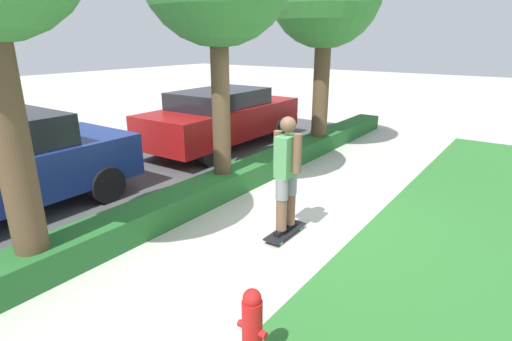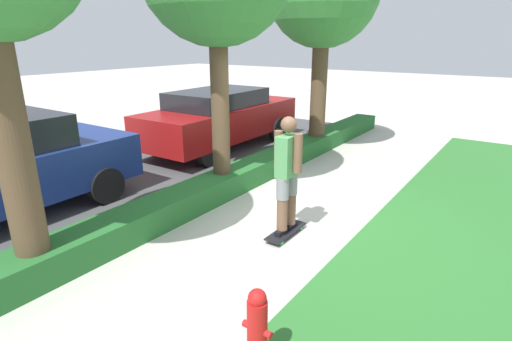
# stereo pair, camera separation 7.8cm
# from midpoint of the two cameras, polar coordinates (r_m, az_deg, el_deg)

# --- Properties ---
(ground_plane) EXTENTS (60.00, 60.00, 0.00)m
(ground_plane) POSITION_cam_midpoint_polar(r_m,az_deg,el_deg) (6.39, 5.98, -6.89)
(ground_plane) COLOR #BCB7AD
(street_asphalt) EXTENTS (14.64, 5.00, 0.01)m
(street_asphalt) POSITION_cam_midpoint_polar(r_m,az_deg,el_deg) (9.07, -17.60, 0.07)
(street_asphalt) COLOR #474749
(street_asphalt) RESTS_ON ground_plane
(hedge_row) EXTENTS (14.64, 0.60, 0.40)m
(hedge_row) POSITION_cam_midpoint_polar(r_m,az_deg,el_deg) (7.17, -5.09, -2.24)
(hedge_row) COLOR #236028
(hedge_row) RESTS_ON ground_plane
(skateboard) EXTENTS (0.80, 0.24, 0.08)m
(skateboard) POSITION_cam_midpoint_polar(r_m,az_deg,el_deg) (5.83, 4.59, -8.69)
(skateboard) COLOR black
(skateboard) RESTS_ON ground_plane
(skater_person) EXTENTS (0.49, 0.43, 1.66)m
(skater_person) POSITION_cam_midpoint_polar(r_m,az_deg,el_deg) (5.49, 4.82, -0.29)
(skater_person) COLOR black
(skater_person) RESTS_ON skateboard
(parked_car_middle) EXTENTS (4.73, 1.86, 1.50)m
(parked_car_middle) POSITION_cam_midpoint_polar(r_m,az_deg,el_deg) (10.36, -4.50, 7.61)
(parked_car_middle) COLOR maroon
(parked_car_middle) RESTS_ON ground_plane
(fire_hydrant) EXTENTS (0.17, 0.28, 0.79)m
(fire_hydrant) POSITION_cam_midpoint_polar(r_m,az_deg,el_deg) (3.59, 0.12, -21.82)
(fire_hydrant) COLOR red
(fire_hydrant) RESTS_ON ground_plane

